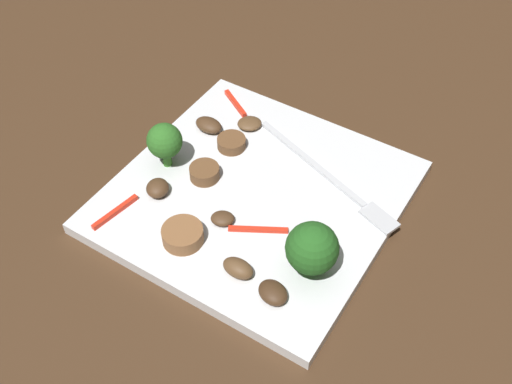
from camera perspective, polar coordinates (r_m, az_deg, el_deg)
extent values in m
plane|color=#422B19|center=(0.58, 0.00, -0.81)|extent=(1.40, 1.40, 0.00)
cube|color=white|center=(0.58, 0.00, -0.41)|extent=(0.25, 0.25, 0.01)
cube|color=silver|center=(0.60, 5.11, 2.74)|extent=(0.14, 0.05, 0.00)
cube|color=silver|center=(0.56, 11.30, -2.41)|extent=(0.04, 0.03, 0.00)
cylinder|color=#347525|center=(0.59, -8.24, 3.29)|extent=(0.01, 0.01, 0.02)
sphere|color=#2D6B23|center=(0.58, -8.45, 4.70)|extent=(0.03, 0.03, 0.03)
cylinder|color=#296420|center=(0.51, 5.04, -6.67)|extent=(0.01, 0.01, 0.02)
sphere|color=#235B1E|center=(0.49, 5.20, -5.19)|extent=(0.04, 0.04, 0.04)
cylinder|color=brown|center=(0.58, -4.78, 1.80)|extent=(0.03, 0.03, 0.01)
cylinder|color=brown|center=(0.53, -6.78, -3.96)|extent=(0.05, 0.05, 0.01)
cylinder|color=brown|center=(0.61, -2.28, 4.56)|extent=(0.04, 0.04, 0.01)
ellipsoid|color=#4C331E|center=(0.63, -4.39, 6.19)|extent=(0.03, 0.02, 0.01)
ellipsoid|color=brown|center=(0.63, -0.61, 6.35)|extent=(0.03, 0.03, 0.01)
ellipsoid|color=#422B19|center=(0.50, 1.57, -9.27)|extent=(0.03, 0.03, 0.01)
ellipsoid|color=#4C331E|center=(0.54, -3.10, -2.46)|extent=(0.03, 0.02, 0.01)
ellipsoid|color=#4C331E|center=(0.57, -9.07, 0.36)|extent=(0.03, 0.03, 0.01)
ellipsoid|color=brown|center=(0.51, -1.67, -7.04)|extent=(0.03, 0.02, 0.01)
cube|color=red|center=(0.57, -12.88, -1.81)|extent=(0.01, 0.05, 0.00)
cube|color=red|center=(0.54, 0.20, -3.48)|extent=(0.05, 0.03, 0.00)
cube|color=red|center=(0.66, -1.92, 8.18)|extent=(0.04, 0.03, 0.00)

